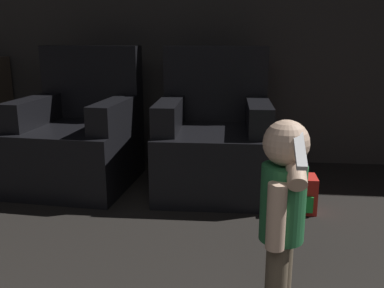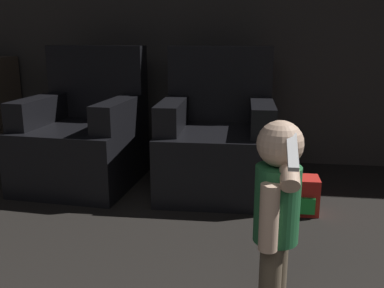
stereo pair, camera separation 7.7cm
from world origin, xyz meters
name	(u,v)px [view 2 (the right image)]	position (x,y,z in m)	size (l,w,h in m)	color
wall_back	(223,11)	(0.00, 4.50, 1.30)	(8.40, 0.05, 2.60)	#33302D
armchair_left	(84,137)	(-0.99, 3.76, 0.35)	(0.86, 0.91, 1.03)	black
armchair_right	(217,142)	(0.02, 3.76, 0.35)	(0.80, 0.86, 1.03)	black
person_toddler	(277,205)	(0.36, 2.30, 0.47)	(0.18, 0.32, 0.80)	brown
toy_backpack	(302,195)	(0.60, 3.36, 0.12)	(0.20, 0.19, 0.24)	red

